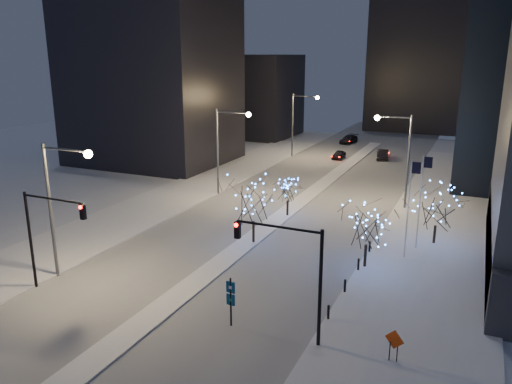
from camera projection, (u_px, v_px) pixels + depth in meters
The scene contains 25 objects.
ground at pixel (153, 316), 31.39m from camera, with size 160.00×160.00×0.00m, color silver.
road at pixel (320, 187), 62.14m from camera, with size 20.00×130.00×0.02m, color #9EA3AC.
median at pixel (307, 197), 57.73m from camera, with size 2.00×80.00×0.15m, color white.
east_sidewalk at pixel (435, 245), 42.98m from camera, with size 10.00×90.00×0.15m, color white.
west_sidewalk at pixel (156, 205), 54.50m from camera, with size 8.00×90.00×0.15m, color white.
filler_west_near at pixel (152, 82), 74.48m from camera, with size 22.00×18.00×24.00m, color black.
filler_west_far at pixel (249, 95), 101.11m from camera, with size 18.00×16.00×16.00m, color black.
horizon_block at pixel (432, 30), 104.28m from camera, with size 24.00×14.00×42.00m, color black.
street_lamp_w_near at pixel (60, 194), 34.98m from camera, with size 4.40×0.56×10.00m.
street_lamp_w_mid at pixel (225, 140), 56.94m from camera, with size 4.40×0.56×10.00m.
street_lamp_w_far at pixel (299, 117), 78.91m from camera, with size 4.40×0.56×10.00m.
street_lamp_east at pixel (400, 149), 52.03m from camera, with size 3.90×0.56×10.00m.
traffic_signal_west at pixel (45, 227), 33.48m from camera, with size 5.26×0.43×7.00m.
traffic_signal_east at pixel (294, 264), 27.45m from camera, with size 5.26×0.43×7.00m.
flagpoles at pixel (416, 198), 39.96m from camera, with size 1.35×2.60×8.00m.
bollards at pixel (352, 274), 35.96m from camera, with size 0.16×12.16×0.90m.
car_near at pixel (339, 155), 78.96m from camera, with size 1.55×3.86×1.31m, color black.
car_mid at pixel (383, 154), 78.84m from camera, with size 1.69×4.86×1.60m, color black.
car_far at pixel (349, 139), 92.92m from camera, with size 2.10×5.16×1.50m, color black.
holiday_tree_median_near at pixel (253, 200), 42.51m from camera, with size 6.49×6.49×6.09m.
holiday_tree_median_far at pixel (288, 190), 50.11m from camera, with size 3.48×3.48×3.92m.
holiday_tree_plaza_near at pixel (367, 225), 37.61m from camera, with size 5.46×5.46×5.28m.
holiday_tree_plaza_far at pixel (437, 207), 42.44m from camera, with size 4.52×4.52×5.25m.
wayfinding_sign at pixel (231, 297), 29.77m from camera, with size 0.56×0.11×3.15m.
construction_sign at pixel (394, 342), 26.28m from camera, with size 1.06×0.39×1.83m.
Camera 1 is at (17.52, -23.02, 15.87)m, focal length 35.00 mm.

